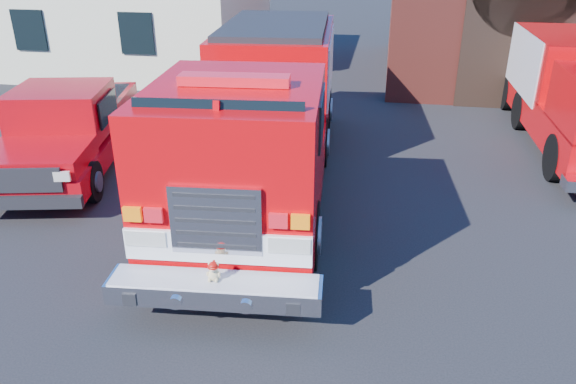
# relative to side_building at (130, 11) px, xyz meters

# --- Properties ---
(ground) EXTENTS (100.00, 100.00, 0.00)m
(ground) POSITION_rel_side_building_xyz_m (9.00, -13.00, -2.20)
(ground) COLOR black
(ground) RESTS_ON ground
(parking_stripe_far) EXTENTS (0.12, 3.00, 0.01)m
(parking_stripe_far) POSITION_rel_side_building_xyz_m (15.50, -6.00, -2.20)
(parking_stripe_far) COLOR yellow
(parking_stripe_far) RESTS_ON ground
(side_building) EXTENTS (10.20, 8.20, 4.35)m
(side_building) POSITION_rel_side_building_xyz_m (0.00, 0.00, 0.00)
(side_building) COLOR beige
(side_building) RESTS_ON ground
(fire_engine) EXTENTS (3.63, 10.51, 3.18)m
(fire_engine) POSITION_rel_side_building_xyz_m (7.90, -10.97, -0.56)
(fire_engine) COLOR black
(fire_engine) RESTS_ON ground
(pickup_truck) EXTENTS (3.42, 6.44, 2.00)m
(pickup_truck) POSITION_rel_side_building_xyz_m (3.18, -10.86, -1.26)
(pickup_truck) COLOR black
(pickup_truck) RESTS_ON ground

